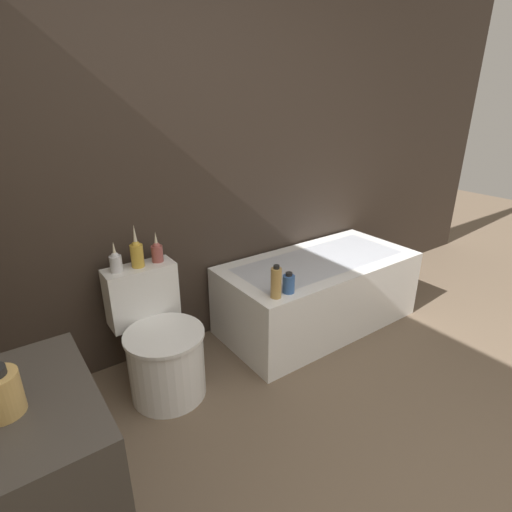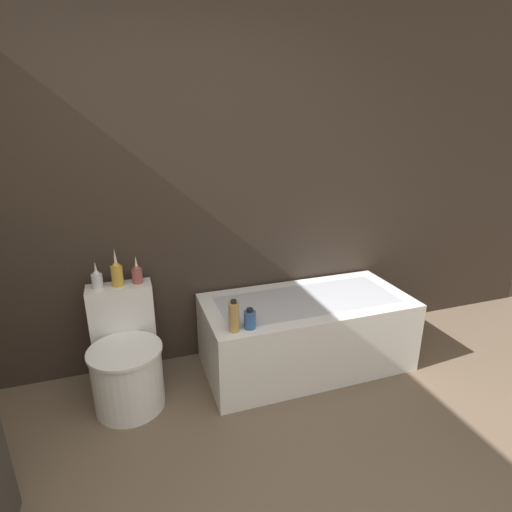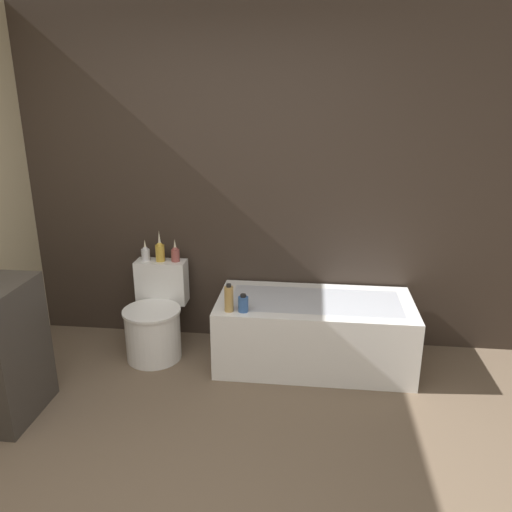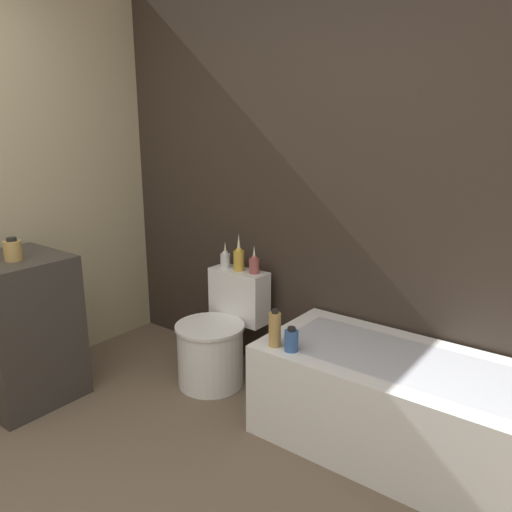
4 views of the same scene
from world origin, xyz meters
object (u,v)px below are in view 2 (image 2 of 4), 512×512
object	(u,v)px
vase_gold	(97,279)
shampoo_bottle_short	(250,319)
bathtub	(306,331)
vase_bronze	(137,274)
shampoo_bottle_tall	(234,317)
vase_silver	(117,273)
toilet	(126,360)

from	to	relation	value
vase_gold	shampoo_bottle_short	world-z (taller)	vase_gold
bathtub	vase_bronze	bearing A→B (deg)	168.24
vase_gold	shampoo_bottle_tall	distance (m)	0.90
shampoo_bottle_tall	vase_silver	bearing A→B (deg)	142.79
vase_gold	shampoo_bottle_short	distance (m)	0.99
shampoo_bottle_short	vase_bronze	bearing A→B (deg)	141.72
shampoo_bottle_short	bathtub	bearing A→B (deg)	26.38
toilet	shampoo_bottle_short	bearing A→B (deg)	-18.95
vase_silver	shampoo_bottle_short	size ratio (longest dim) A/B	1.94
vase_bronze	vase_gold	bearing A→B (deg)	-179.11
toilet	shampoo_bottle_tall	bearing A→B (deg)	-22.12
toilet	vase_gold	bearing A→B (deg)	118.24
vase_silver	shampoo_bottle_short	world-z (taller)	vase_silver
vase_gold	shampoo_bottle_tall	xyz separation A→B (m)	(0.75, -0.48, -0.15)
bathtub	shampoo_bottle_tall	xyz separation A→B (m)	(-0.60, -0.25, 0.34)
vase_gold	shampoo_bottle_tall	bearing A→B (deg)	-32.68
bathtub	vase_silver	world-z (taller)	vase_silver
bathtub	vase_silver	distance (m)	1.35
toilet	vase_bronze	bearing A→B (deg)	62.16
vase_bronze	bathtub	bearing A→B (deg)	-11.76
bathtub	shampoo_bottle_short	size ratio (longest dim) A/B	11.18
vase_gold	shampoo_bottle_short	xyz separation A→B (m)	(0.85, -0.47, -0.19)
toilet	vase_silver	xyz separation A→B (m)	(0.00, 0.22, 0.50)
bathtub	vase_gold	xyz separation A→B (m)	(-1.35, 0.23, 0.50)
vase_gold	vase_bronze	world-z (taller)	vase_bronze
bathtub	shampoo_bottle_tall	world-z (taller)	shampoo_bottle_tall
toilet	vase_bronze	xyz separation A→B (m)	(0.12, 0.23, 0.47)
toilet	vase_gold	xyz separation A→B (m)	(-0.12, 0.22, 0.47)
vase_gold	vase_bronze	xyz separation A→B (m)	(0.24, 0.00, 0.00)
bathtub	shampoo_bottle_tall	bearing A→B (deg)	-157.08
toilet	shampoo_bottle_short	distance (m)	0.82
vase_silver	shampoo_bottle_short	xyz separation A→B (m)	(0.73, -0.47, -0.21)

